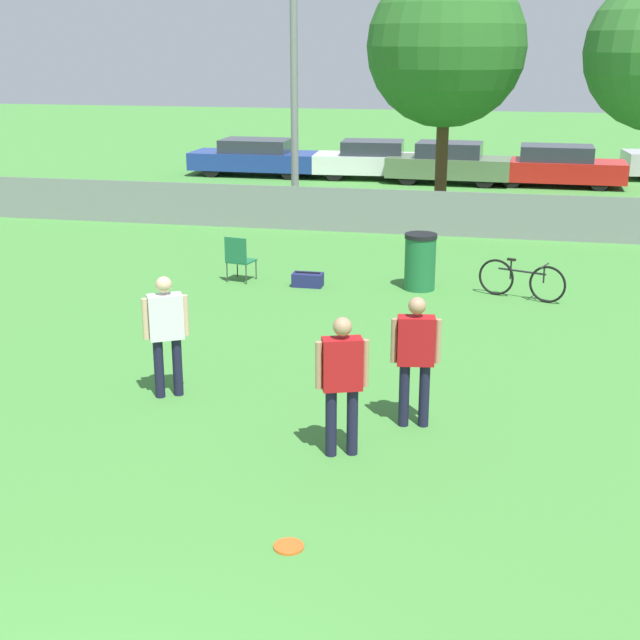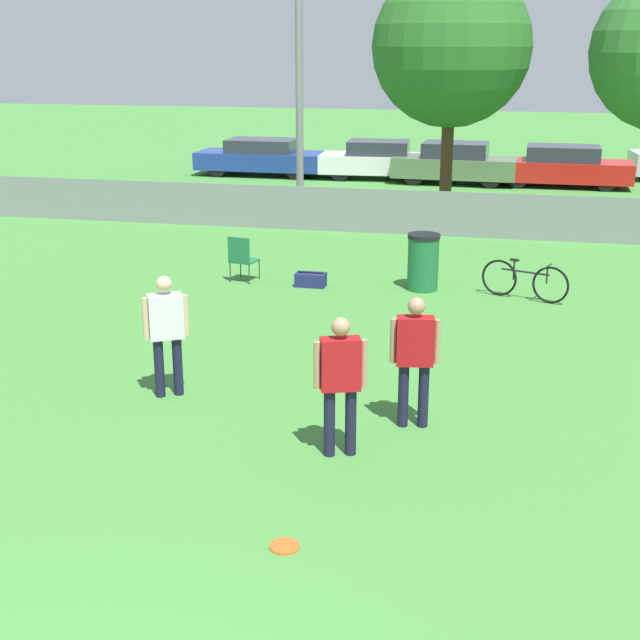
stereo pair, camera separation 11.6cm
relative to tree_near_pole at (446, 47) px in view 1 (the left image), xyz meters
name	(u,v)px [view 1 (the left image)]	position (x,y,z in m)	size (l,w,h in m)	color
fence_backline	(398,212)	(-0.86, -2.14, -3.88)	(22.63, 0.07, 1.21)	gray
tree_near_pole	(446,47)	(0.00, 0.00, 0.00)	(4.05, 4.05, 6.47)	#4C331E
player_receiver_white	(166,327)	(-2.54, -13.27, -3.46)	(0.54, 0.41, 1.66)	#191933
player_defender_red	(416,352)	(0.78, -13.56, -3.46)	(0.60, 0.29, 1.66)	#191933
player_thrower_red	(342,376)	(0.05, -14.54, -3.46)	(0.58, 0.36, 1.66)	#191933
frisbee_disc	(289,546)	(-0.07, -16.60, -4.42)	(0.29, 0.29, 0.03)	#E5591E
folding_chair_sideline	(239,257)	(-3.35, -7.35, -3.93)	(0.56, 0.56, 0.92)	#333338
bicycle_sideline	(522,280)	(2.10, -7.45, -4.07)	(1.59, 0.66, 0.74)	black
trash_bin	(420,262)	(0.20, -7.17, -3.88)	(0.62, 0.62, 1.08)	#1E6638
gear_bag_sideline	(308,280)	(-1.95, -7.40, -4.30)	(0.58, 0.32, 0.29)	navy
parked_car_blue	(256,157)	(-7.05, 6.95, -3.79)	(4.60, 1.84, 1.27)	black
parked_car_white	(372,160)	(-2.89, 6.99, -3.78)	(4.08, 1.96, 1.31)	black
parked_car_olive	(449,163)	(-0.22, 6.44, -3.75)	(4.13, 1.83, 1.37)	black
parked_car_red	(556,166)	(3.25, 6.60, -3.78)	(4.47, 1.79, 1.32)	black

